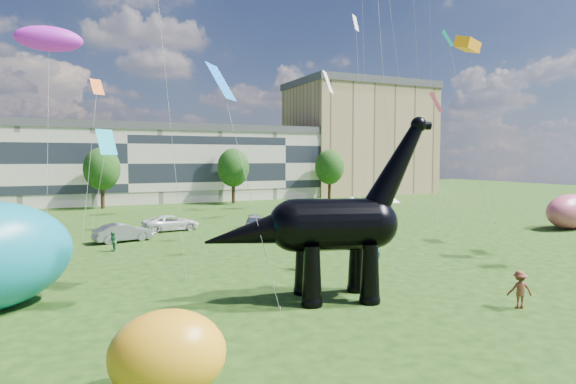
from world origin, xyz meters
name	(u,v)px	position (x,y,z in m)	size (l,w,h in m)	color
ground	(392,287)	(0.00, 0.00, 0.00)	(220.00, 220.00, 0.00)	#16330C
terrace_row	(124,166)	(-8.00, 62.00, 6.00)	(78.00, 11.00, 12.00)	beige
apartment_block	(359,141)	(40.00, 65.00, 11.00)	(28.00, 18.00, 22.00)	tan
tree_mid_left	(102,165)	(-12.00, 53.00, 6.29)	(5.20, 5.20, 9.44)	#382314
tree_mid_right	(233,165)	(8.00, 53.00, 6.29)	(5.20, 5.20, 9.44)	#382314
tree_far_right	(330,164)	(26.00, 53.00, 6.29)	(5.20, 5.20, 9.44)	#382314
dinosaur_sculpture	(326,228)	(-4.52, -0.37, 3.72)	(12.02, 4.94, 9.86)	black
car_silver	(43,234)	(-18.65, 24.84, 0.73)	(1.71, 4.26, 1.45)	#AEADB2
car_grey	(123,232)	(-12.30, 22.17, 0.81)	(1.72, 4.94, 1.63)	gray
car_white	(171,223)	(-7.16, 26.98, 0.78)	(2.59, 5.63, 1.56)	white
car_dark	(255,224)	(0.59, 23.54, 0.69)	(1.93, 4.74, 1.38)	#595960
gazebo_near	(352,203)	(13.60, 25.86, 2.04)	(4.62, 4.62, 2.91)	silver
gazebo_far	(385,196)	(23.78, 33.47, 1.99)	(4.48, 4.48, 2.84)	white
gazebo_left	(33,221)	(-19.43, 25.66, 1.84)	(4.65, 4.65, 2.62)	silver
inflatable_pink	(571,211)	(30.94, 11.02, 1.81)	(7.24, 3.62, 3.62)	#D15170
inflatable_yellow	(168,355)	(-13.97, -7.53, 1.37)	(3.55, 2.73, 2.73)	orange
visitors	(319,234)	(2.65, 13.60, 0.89)	(53.97, 41.66, 1.87)	#317B4A
kites	(241,3)	(-1.33, 21.85, 21.80)	(64.02, 44.64, 30.22)	#ED560F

